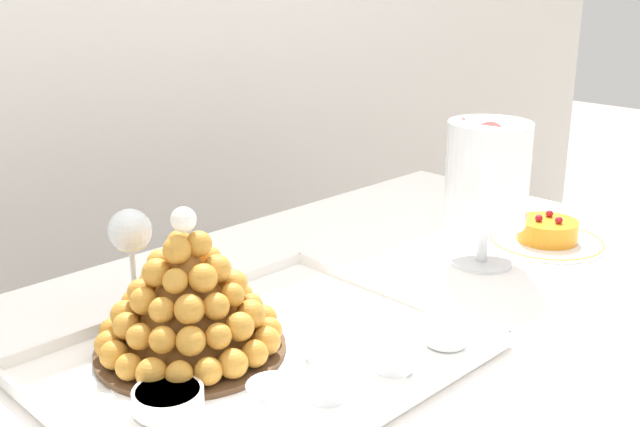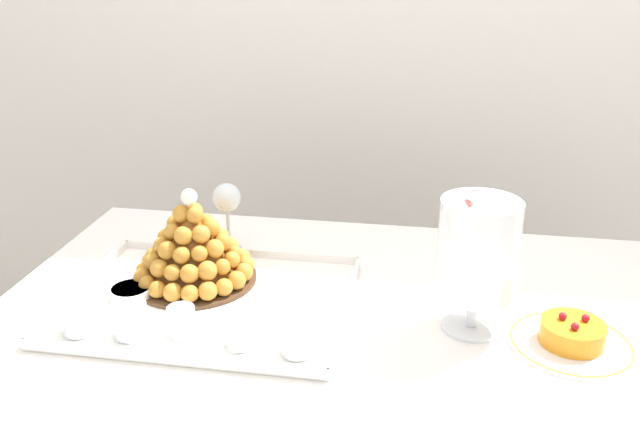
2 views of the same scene
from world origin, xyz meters
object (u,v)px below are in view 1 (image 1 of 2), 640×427
Objects in this scene: dessert_cup_mid_left at (274,410)px; dessert_cup_right at (446,328)px; croquembouche at (189,300)px; creme_brulee_ramekin at (168,398)px; fruit_tart_plate at (547,235)px; wine_glass at (130,236)px; dessert_cup_mid_right at (394,350)px; serving_tray at (260,359)px; dessert_cup_centre at (326,378)px; macaron_goblet at (487,175)px.

dessert_cup_right is at bearing -1.42° from dessert_cup_mid_left.
croquembouche is 0.23m from dessert_cup_mid_left.
fruit_tart_plate is at bearing -1.22° from creme_brulee_ramekin.
croquembouche is 4.60× the size of dessert_cup_right.
wine_glass is (-0.71, 0.28, 0.11)m from fruit_tart_plate.
dessert_cup_right is (0.10, -0.01, -0.01)m from dessert_cup_mid_right.
serving_tray is 0.16m from creme_brulee_ramekin.
dessert_cup_centre is at bearing 6.70° from dessert_cup_mid_left.
macaron_goblet is (0.51, 0.12, 0.13)m from dessert_cup_centre.
dessert_cup_right is at bearing -4.90° from dessert_cup_centre.
croquembouche is 0.35m from dessert_cup_right.
dessert_cup_mid_left and dessert_cup_mid_right have the same top height.
serving_tray is 2.16× the size of croquembouche.
croquembouche is 4.32× the size of dessert_cup_mid_right.
croquembouche is at bearing 139.29° from dessert_cup_right.
fruit_tart_plate is (0.47, 0.11, -0.01)m from dessert_cup_right.
dessert_cup_right is at bearing -2.91° from dessert_cup_mid_right.
fruit_tart_plate is at bearing -8.67° from croquembouche.
dessert_cup_centre is at bearing -166.39° from macaron_goblet.
dessert_cup_centre is 0.11m from dessert_cup_mid_right.
dessert_cup_mid_right is at bearing -6.82° from dessert_cup_centre.
dessert_cup_mid_left is at bearing 178.58° from dessert_cup_right.
fruit_tart_plate is at bearing -9.39° from macaron_goblet.
creme_brulee_ramekin is at bearing 142.67° from dessert_cup_centre.
dessert_cup_right is 0.47m from wine_glass.
dessert_cup_mid_right is 0.27× the size of fruit_tart_plate.
dessert_cup_mid_right is at bearing -0.64° from dessert_cup_mid_left.
dessert_cup_mid_right is 0.58m from fruit_tart_plate.
dessert_cup_mid_left is 0.40m from wine_glass.
creme_brulee_ramekin is 0.31m from wine_glass.
dessert_cup_mid_left is at bearing -99.53° from wine_glass.
dessert_cup_right is 0.48m from fruit_tart_plate.
serving_tray is 9.63× the size of dessert_cup_centre.
dessert_cup_mid_right is at bearing 177.09° from dessert_cup_right.
croquembouche is at bearing 125.45° from dessert_cup_mid_right.
serving_tray is 0.52m from macaron_goblet.
dessert_cup_right is at bearing -35.75° from serving_tray.
macaron_goblet is (0.40, 0.14, 0.13)m from dessert_cup_mid_right.
fruit_tart_plate is (0.73, -0.11, -0.07)m from croquembouche.
dessert_cup_mid_left is at bearing -167.42° from macaron_goblet.
dessert_cup_mid_right is (0.16, -0.22, -0.05)m from croquembouche.
fruit_tart_plate is at bearing 7.76° from dessert_cup_mid_left.
fruit_tart_plate is (0.83, -0.02, -0.01)m from creme_brulee_ramekin.
wine_glass is at bearing 80.47° from dessert_cup_mid_left.
serving_tray is 0.25m from dessert_cup_right.
dessert_cup_mid_right is 0.44m from macaron_goblet.
wine_glass is at bearing 82.94° from croquembouche.
macaron_goblet is at bearing 170.61° from fruit_tart_plate.
dessert_cup_mid_right is at bearing -70.94° from wine_glass.
dessert_cup_mid_left is at bearing -65.58° from creme_brulee_ramekin.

